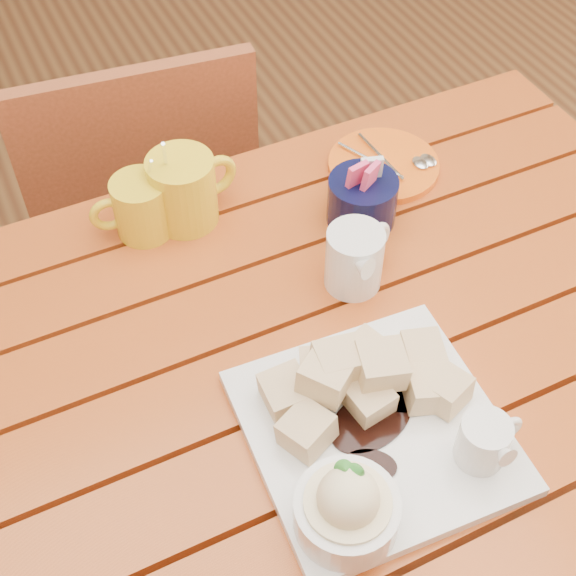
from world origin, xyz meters
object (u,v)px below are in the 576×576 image
coffee_mug_right (185,189)px  orange_saucer (385,165)px  table (312,401)px  dessert_plate (371,436)px  coffee_mug_left (140,207)px  chair_far (145,208)px

coffee_mug_right → orange_saucer: 0.32m
table → dessert_plate: (-0.01, -0.15, 0.14)m
coffee_mug_left → chair_far: coffee_mug_left is taller
coffee_mug_left → coffee_mug_right: bearing=5.9°
table → coffee_mug_right: 0.34m
coffee_mug_left → orange_saucer: coffee_mug_left is taller
orange_saucer → chair_far: chair_far is taller
coffee_mug_left → chair_far: size_ratio=0.16×
dessert_plate → coffee_mug_left: size_ratio=2.24×
table → chair_far: 0.66m
table → orange_saucer: orange_saucer is taller
table → coffee_mug_right: bearing=100.1°
coffee_mug_left → chair_far: 0.47m
table → chair_far: (-0.04, 0.63, -0.16)m
dessert_plate → orange_saucer: (0.26, 0.42, -0.03)m
table → coffee_mug_left: (-0.12, 0.30, 0.15)m
dessert_plate → coffee_mug_left: 0.46m
coffee_mug_right → orange_saucer: size_ratio=0.93×
coffee_mug_left → orange_saucer: bearing=2.4°
table → orange_saucer: 0.39m
dessert_plate → orange_saucer: dessert_plate is taller
coffee_mug_right → orange_saucer: (0.31, -0.03, -0.05)m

